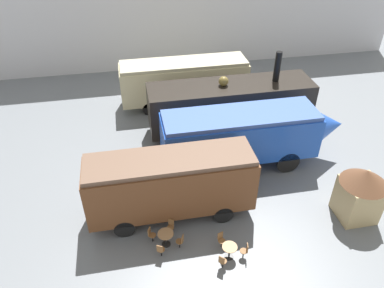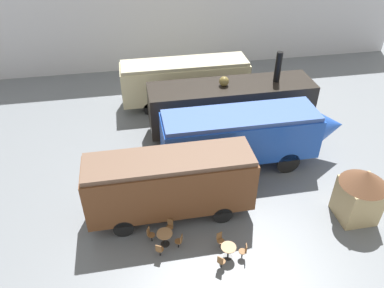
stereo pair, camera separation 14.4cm
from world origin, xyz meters
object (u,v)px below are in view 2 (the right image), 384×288
(cafe_table_mid, at_px, (228,250))
(ticket_kiosk, at_px, (360,192))
(streamlined_locomotive, at_px, (252,133))
(visitor_person, at_px, (254,172))
(passenger_coach_vintage, at_px, (185,80))
(passenger_coach_wooden, at_px, (170,182))
(cafe_table_near, at_px, (165,236))
(cafe_chair_0, at_px, (150,234))
(steam_locomotive, at_px, (231,104))

(cafe_table_mid, xyz_separation_m, ticket_kiosk, (7.11, 1.37, 1.14))
(streamlined_locomotive, xyz_separation_m, visitor_person, (-0.42, -2.05, -1.23))
(cafe_table_mid, relative_size, visitor_person, 0.41)
(passenger_coach_vintage, distance_m, passenger_coach_wooden, 11.70)
(passenger_coach_wooden, relative_size, cafe_table_near, 10.74)
(passenger_coach_vintage, height_order, cafe_table_mid, passenger_coach_vintage)
(cafe_table_near, bearing_deg, ticket_kiosk, 0.54)
(cafe_table_mid, relative_size, cafe_chair_0, 0.83)
(steam_locomotive, bearing_deg, passenger_coach_vintage, 119.40)
(cafe_table_near, bearing_deg, cafe_chair_0, 153.46)
(ticket_kiosk, bearing_deg, streamlined_locomotive, 127.19)
(steam_locomotive, height_order, streamlined_locomotive, steam_locomotive)
(cafe_table_mid, bearing_deg, cafe_table_near, 155.41)
(streamlined_locomotive, xyz_separation_m, cafe_table_mid, (-3.09, -6.66, -1.68))
(passenger_coach_wooden, xyz_separation_m, cafe_table_near, (-0.58, -2.02, -1.57))
(cafe_chair_0, xyz_separation_m, ticket_kiosk, (10.57, -0.24, 1.16))
(steam_locomotive, bearing_deg, cafe_table_near, -121.64)
(cafe_table_mid, bearing_deg, streamlined_locomotive, 65.12)
(cafe_table_mid, distance_m, ticket_kiosk, 7.33)
(cafe_chair_0, bearing_deg, streamlined_locomotive, 64.13)
(visitor_person, bearing_deg, cafe_table_mid, -120.05)
(steam_locomotive, bearing_deg, passenger_coach_wooden, -125.35)
(passenger_coach_wooden, xyz_separation_m, cafe_chair_0, (-1.25, -1.68, -1.64))
(passenger_coach_vintage, relative_size, ticket_kiosk, 3.16)
(passenger_coach_vintage, xyz_separation_m, cafe_table_mid, (-0.42, -14.70, -1.50))
(passenger_coach_wooden, bearing_deg, visitor_person, 15.14)
(ticket_kiosk, bearing_deg, cafe_table_near, -179.46)
(streamlined_locomotive, relative_size, passenger_coach_wooden, 1.34)
(passenger_coach_vintage, bearing_deg, passenger_coach_wooden, -103.02)
(streamlined_locomotive, height_order, passenger_coach_wooden, passenger_coach_wooden)
(streamlined_locomotive, xyz_separation_m, ticket_kiosk, (4.02, -5.29, -0.54))
(streamlined_locomotive, relative_size, cafe_table_near, 14.35)
(streamlined_locomotive, bearing_deg, cafe_chair_0, -142.42)
(cafe_table_mid, bearing_deg, visitor_person, 59.95)
(visitor_person, bearing_deg, cafe_chair_0, -153.96)
(passenger_coach_vintage, xyz_separation_m, visitor_person, (2.25, -10.08, -1.05))
(visitor_person, xyz_separation_m, ticket_kiosk, (4.44, -3.24, 0.69))
(streamlined_locomotive, bearing_deg, passenger_coach_wooden, -147.58)
(passenger_coach_vintage, height_order, steam_locomotive, steam_locomotive)
(passenger_coach_vintage, relative_size, cafe_table_near, 12.27)
(steam_locomotive, xyz_separation_m, cafe_chair_0, (-6.30, -8.80, -1.57))
(streamlined_locomotive, xyz_separation_m, cafe_chair_0, (-6.56, -5.05, -1.70))
(passenger_coach_vintage, height_order, ticket_kiosk, passenger_coach_vintage)
(cafe_table_near, bearing_deg, steam_locomotive, 58.36)
(passenger_coach_wooden, height_order, cafe_table_mid, passenger_coach_wooden)
(cafe_chair_0, distance_m, ticket_kiosk, 10.64)
(streamlined_locomotive, xyz_separation_m, cafe_table_near, (-5.88, -5.38, -1.63))
(streamlined_locomotive, height_order, cafe_chair_0, streamlined_locomotive)
(cafe_chair_0, height_order, ticket_kiosk, ticket_kiosk)
(passenger_coach_vintage, xyz_separation_m, cafe_table_near, (-3.21, -13.42, -1.45))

